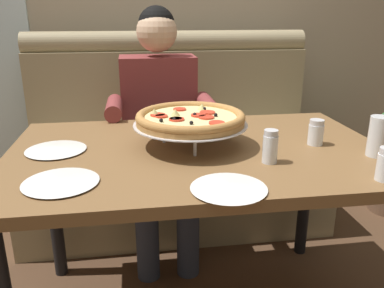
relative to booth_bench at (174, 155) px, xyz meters
The scene contains 11 objects.
booth_bench is the anchor object (origin of this frame).
dining_table 0.96m from the booth_bench, 90.00° to the right, with size 1.40×0.89×0.76m.
diner_main 0.42m from the booth_bench, 109.85° to the right, with size 0.54×0.64×1.27m.
pizza 1.00m from the booth_bench, 91.59° to the right, with size 0.43×0.43×0.14m.
shaker_oregano 1.11m from the booth_bench, 64.33° to the right, with size 0.06×0.06×0.10m.
shaker_parmesan 1.19m from the booth_bench, 78.88° to the right, with size 0.05×0.05×0.11m.
plate_near_left 1.31m from the booth_bench, 111.24° to the right, with size 0.23×0.23×0.02m.
plate_near_right 1.08m from the booth_bench, 120.89° to the right, with size 0.22×0.22×0.02m.
plate_far_side 1.34m from the booth_bench, 88.73° to the right, with size 0.22×0.22×0.02m.
drinking_glass 1.31m from the booth_bench, 60.65° to the right, with size 0.07×0.07×0.14m.
patio_chair 1.80m from the booth_bench, 135.94° to the left, with size 0.41×0.40×0.86m.
Camera 1 is at (-0.23, -1.37, 1.24)m, focal length 36.84 mm.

